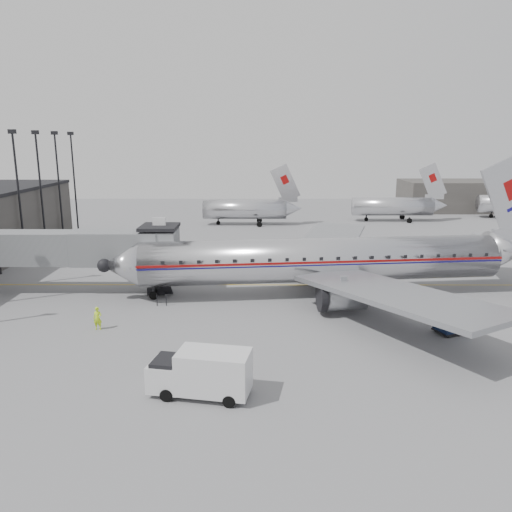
{
  "coord_description": "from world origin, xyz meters",
  "views": [
    {
      "loc": [
        0.12,
        -41.71,
        14.13
      ],
      "look_at": [
        0.01,
        4.96,
        3.2
      ],
      "focal_mm": 35.0,
      "sensor_mm": 36.0,
      "label": 1
    }
  ],
  "objects_px": {
    "airliner": "(330,260)",
    "service_van": "(201,372)",
    "baggage_cart_navy": "(451,322)",
    "baggage_cart_white": "(343,289)",
    "ramp_worker": "(98,318)"
  },
  "relations": [
    {
      "from": "baggage_cart_navy",
      "to": "baggage_cart_white",
      "type": "bearing_deg",
      "value": 105.97
    },
    {
      "from": "baggage_cart_white",
      "to": "service_van",
      "type": "bearing_deg",
      "value": -100.74
    },
    {
      "from": "service_van",
      "to": "ramp_worker",
      "type": "height_order",
      "value": "service_van"
    },
    {
      "from": "baggage_cart_white",
      "to": "ramp_worker",
      "type": "distance_m",
      "value": 21.54
    },
    {
      "from": "airliner",
      "to": "service_van",
      "type": "height_order",
      "value": "airliner"
    },
    {
      "from": "airliner",
      "to": "baggage_cart_navy",
      "type": "bearing_deg",
      "value": -57.71
    },
    {
      "from": "airliner",
      "to": "baggage_cart_white",
      "type": "xyz_separation_m",
      "value": [
        1.18,
        -1.09,
        -2.45
      ]
    },
    {
      "from": "baggage_cart_navy",
      "to": "baggage_cart_white",
      "type": "relative_size",
      "value": 1.09
    },
    {
      "from": "airliner",
      "to": "baggage_cart_navy",
      "type": "relative_size",
      "value": 15.74
    },
    {
      "from": "baggage_cart_navy",
      "to": "ramp_worker",
      "type": "xyz_separation_m",
      "value": [
        -26.59,
        0.66,
        -0.01
      ]
    },
    {
      "from": "baggage_cart_navy",
      "to": "ramp_worker",
      "type": "relative_size",
      "value": 1.47
    },
    {
      "from": "airliner",
      "to": "service_van",
      "type": "xyz_separation_m",
      "value": [
        -9.84,
        -19.08,
        -1.87
      ]
    },
    {
      "from": "baggage_cart_navy",
      "to": "baggage_cart_white",
      "type": "height_order",
      "value": "baggage_cart_navy"
    },
    {
      "from": "ramp_worker",
      "to": "service_van",
      "type": "bearing_deg",
      "value": -47.89
    },
    {
      "from": "baggage_cart_navy",
      "to": "baggage_cart_white",
      "type": "distance_m",
      "value": 10.88
    }
  ]
}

